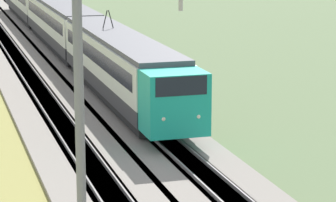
# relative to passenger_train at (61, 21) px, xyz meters

# --- Properties ---
(ballast_main) EXTENTS (240.00, 4.40, 0.30)m
(ballast_main) POSITION_rel_passenger_train_xyz_m (-3.63, 4.10, -2.25)
(ballast_main) COLOR gray
(ballast_main) RESTS_ON ground
(ballast_adjacent) EXTENTS (240.00, 4.40, 0.30)m
(ballast_adjacent) POSITION_rel_passenger_train_xyz_m (-3.63, 0.00, -2.25)
(ballast_adjacent) COLOR gray
(ballast_adjacent) RESTS_ON ground
(track_main) EXTENTS (240.00, 1.57, 0.45)m
(track_main) POSITION_rel_passenger_train_xyz_m (-3.63, 4.10, -2.24)
(track_main) COLOR #4C4238
(track_main) RESTS_ON ground
(track_adjacent) EXTENTS (240.00, 1.57, 0.45)m
(track_adjacent) POSITION_rel_passenger_train_xyz_m (-3.63, 0.00, -2.24)
(track_adjacent) COLOR #4C4238
(track_adjacent) RESTS_ON ground
(passenger_train) EXTENTS (64.86, 2.90, 5.12)m
(passenger_train) POSITION_rel_passenger_train_xyz_m (0.00, 0.00, 0.00)
(passenger_train) COLOR #19A88E
(passenger_train) RESTS_ON ground
(catenary_mast_near) EXTENTS (0.22, 2.56, 9.36)m
(catenary_mast_near) POSITION_rel_passenger_train_xyz_m (-46.96, 6.89, 2.42)
(catenary_mast_near) COLOR slate
(catenary_mast_near) RESTS_ON ground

